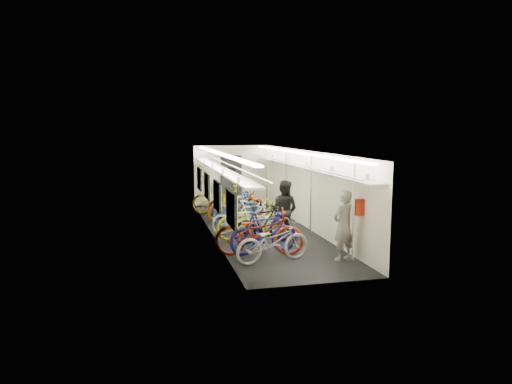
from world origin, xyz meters
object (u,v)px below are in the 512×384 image
passenger_near (343,225)px  bicycle_0 (273,242)px  backpack (361,207)px  passenger_mid (284,210)px  bicycle_1 (264,233)px

passenger_near → bicycle_0: bearing=-31.2°
bicycle_0 → backpack: 2.15m
bicycle_0 → passenger_mid: bearing=-35.2°
bicycle_0 → bicycle_1: bearing=-10.6°
bicycle_0 → backpack: (1.95, -0.42, 0.79)m
bicycle_1 → passenger_near: bearing=-126.8°
passenger_mid → bicycle_1: bearing=95.4°
passenger_mid → backpack: size_ratio=4.36×
bicycle_1 → backpack: backpack is taller
bicycle_0 → passenger_near: 1.69m
bicycle_1 → passenger_mid: size_ratio=1.06×
passenger_mid → passenger_near: bearing=148.0°
passenger_mid → bicycle_0: bearing=106.9°
backpack → passenger_near: bearing=149.3°
bicycle_0 → backpack: bearing=-114.2°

